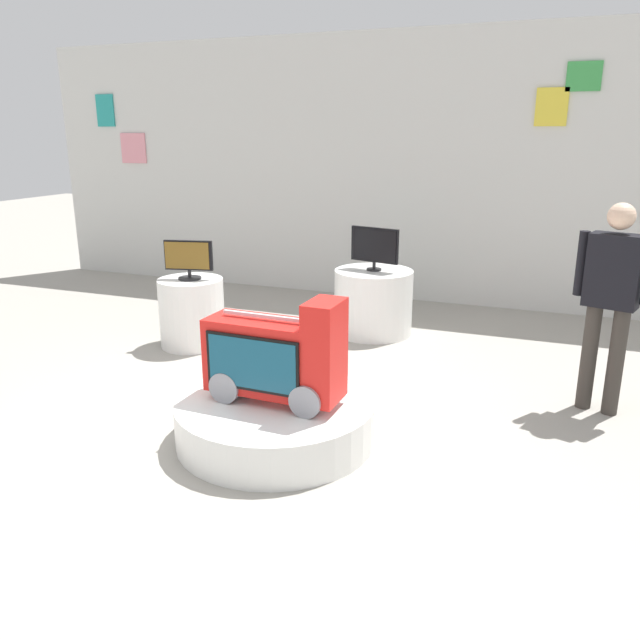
% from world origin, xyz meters
% --- Properties ---
extents(ground_plane, '(30.00, 30.00, 0.00)m').
position_xyz_m(ground_plane, '(0.00, 0.00, 0.00)').
color(ground_plane, '#9E998E').
extents(back_wall_display, '(10.25, 0.13, 3.35)m').
position_xyz_m(back_wall_display, '(0.01, 4.43, 1.68)').
color(back_wall_display, silver).
rests_on(back_wall_display, ground).
extents(main_display_pedestal, '(1.43, 1.43, 0.30)m').
position_xyz_m(main_display_pedestal, '(0.34, 0.10, 0.15)').
color(main_display_pedestal, white).
rests_on(main_display_pedestal, ground).
extents(novelty_firetruck_tv, '(0.98, 0.42, 0.77)m').
position_xyz_m(novelty_firetruck_tv, '(0.36, 0.10, 0.62)').
color(novelty_firetruck_tv, gray).
rests_on(novelty_firetruck_tv, main_display_pedestal).
extents(display_pedestal_left_rear, '(0.86, 0.86, 0.71)m').
position_xyz_m(display_pedestal_left_rear, '(0.28, 2.81, 0.35)').
color(display_pedestal_left_rear, white).
rests_on(display_pedestal_left_rear, ground).
extents(tv_on_left_rear, '(0.56, 0.17, 0.46)m').
position_xyz_m(tv_on_left_rear, '(0.28, 2.80, 0.97)').
color(tv_on_left_rear, black).
rests_on(tv_on_left_rear, display_pedestal_left_rear).
extents(display_pedestal_center_rear, '(0.67, 0.67, 0.71)m').
position_xyz_m(display_pedestal_center_rear, '(-1.35, 1.73, 0.35)').
color(display_pedestal_center_rear, white).
rests_on(display_pedestal_center_rear, ground).
extents(tv_on_center_rear, '(0.49, 0.23, 0.40)m').
position_xyz_m(tv_on_center_rear, '(-1.36, 1.72, 0.92)').
color(tv_on_center_rear, black).
rests_on(tv_on_center_rear, display_pedestal_center_rear).
extents(shopper_browsing_near_truck, '(0.54, 0.30, 1.65)m').
position_xyz_m(shopper_browsing_near_truck, '(2.53, 1.47, 0.97)').
color(shopper_browsing_near_truck, '#38332D').
rests_on(shopper_browsing_near_truck, ground).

